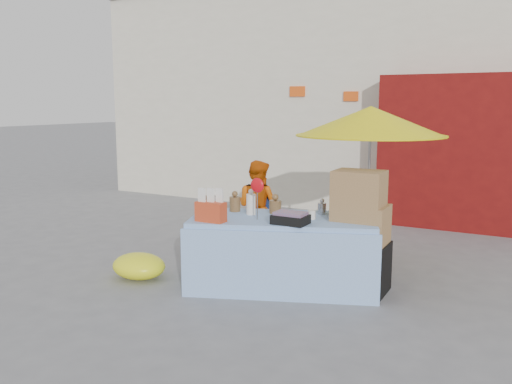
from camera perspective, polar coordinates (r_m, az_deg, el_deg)
The scene contains 10 objects.
ground at distance 6.67m, azimuth -2.40°, elevation -9.26°, with size 80.00×80.00×0.00m, color slate.
backdrop at distance 13.25m, azimuth 17.01°, elevation 13.19°, with size 14.00×8.00×7.80m.
market_table at distance 6.34m, azimuth 2.74°, elevation -6.24°, with size 2.37×1.71×1.30m.
chair_left at distance 7.65m, azimuth -0.29°, elevation -4.81°, with size 0.55×0.54×0.85m.
chair_right at distance 7.15m, azimuth 8.57°, elevation -5.94°, with size 0.55×0.54×0.85m.
vendor_orange at distance 7.67m, azimuth 0.18°, elevation -1.61°, with size 0.65×0.51×1.34m, color #D7590B.
vendor_beige at distance 7.20m, azimuth 8.97°, elevation -3.49°, with size 0.39×0.26×1.08m, color #C3AD8A.
umbrella at distance 7.08m, azimuth 11.97°, elevation 7.24°, with size 1.90×1.90×2.09m.
box_stack at distance 6.24m, azimuth 10.85°, elevation -4.61°, with size 0.64×0.53×1.39m.
tarp_bundle at distance 6.84m, azimuth -12.23°, elevation -7.62°, with size 0.69×0.55×0.31m, color #F4F619.
Camera 1 is at (3.26, -5.41, 2.13)m, focal length 38.00 mm.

